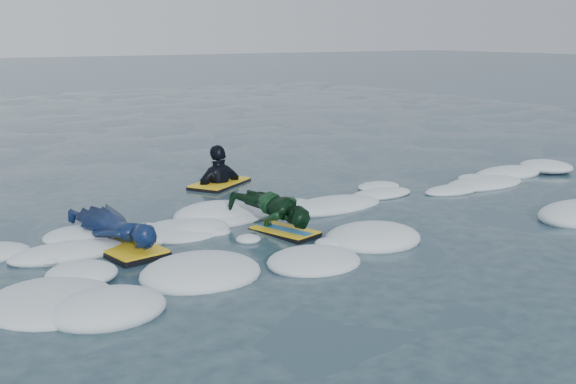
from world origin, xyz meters
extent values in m
plane|color=#1A2B3F|center=(0.00, 0.00, 0.00)|extent=(120.00, 120.00, 0.00)
cube|color=black|center=(-1.21, 1.14, 0.03)|extent=(0.67, 1.04, 0.05)
cube|color=yellow|center=(-1.21, 1.14, 0.07)|extent=(0.64, 1.02, 0.02)
imported|color=navy|center=(-1.21, 1.39, 0.21)|extent=(0.74, 1.52, 0.35)
cube|color=black|center=(0.50, 0.80, 0.03)|extent=(0.60, 0.83, 0.04)
cube|color=yellow|center=(0.50, 0.80, 0.05)|extent=(0.58, 0.82, 0.01)
cube|color=#1767AC|center=(0.50, 0.80, 0.06)|extent=(0.33, 0.72, 0.00)
imported|color=#103D19|center=(0.50, 1.00, 0.23)|extent=(0.66, 1.18, 0.43)
cube|color=black|center=(1.07, 3.43, 0.03)|extent=(1.11, 0.96, 0.05)
cube|color=yellow|center=(1.07, 3.43, 0.07)|extent=(1.08, 0.93, 0.02)
imported|color=black|center=(1.07, 3.43, -0.12)|extent=(0.89, 0.44, 1.46)
camera|label=1|loc=(-3.62, -5.64, 2.18)|focal=45.00mm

